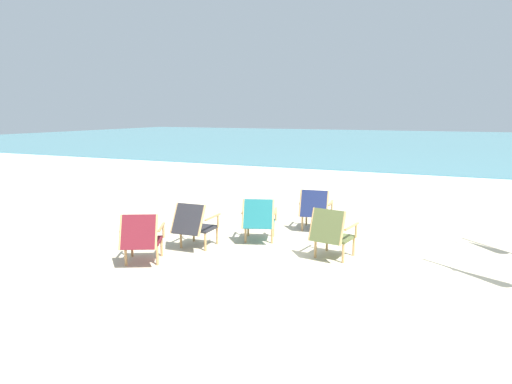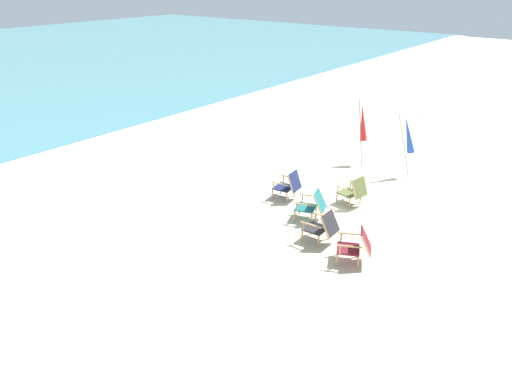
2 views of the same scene
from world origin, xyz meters
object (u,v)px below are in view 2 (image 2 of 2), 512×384
object	(u,v)px
beach_chair_front_left	(354,191)
beach_chair_far_center	(312,205)
beach_chair_back_left	(322,226)
beach_chair_back_right	(356,245)
umbrella_furled_red	(363,123)
beach_chair_mid_center	(289,185)
umbrella_furled_blue	(408,135)

from	to	relation	value
beach_chair_front_left	beach_chair_far_center	bearing A→B (deg)	163.87
beach_chair_back_left	beach_chair_front_left	bearing A→B (deg)	9.89
beach_chair_far_center	beach_chair_back_right	xyz separation A→B (m)	(-1.13, -1.82, 0.00)
beach_chair_front_left	beach_chair_far_center	distance (m)	1.47
beach_chair_back_left	umbrella_furled_red	xyz separation A→B (m)	(5.20, 1.72, 0.95)
beach_chair_far_center	beach_chair_back_right	distance (m)	2.14
umbrella_furled_red	beach_chair_far_center	bearing A→B (deg)	-168.03
beach_chair_far_center	umbrella_furled_red	distance (m)	4.56
beach_chair_back_left	umbrella_furled_red	size ratio (longest dim) A/B	0.38
beach_chair_mid_center	beach_chair_back_left	world-z (taller)	beach_chair_mid_center
beach_chair_back_left	beach_chair_mid_center	bearing A→B (deg)	52.67
beach_chair_mid_center	beach_chair_back_right	bearing A→B (deg)	-121.05
beach_chair_front_left	beach_chair_back_left	xyz separation A→B (m)	(-2.25, -0.39, -0.01)
beach_chair_mid_center	beach_chair_back_left	xyz separation A→B (m)	(-1.51, -1.98, -0.01)
beach_chair_far_center	umbrella_furled_red	world-z (taller)	umbrella_furled_red
beach_chair_back_right	umbrella_furled_blue	bearing A→B (deg)	12.33
beach_chair_front_left	beach_chair_mid_center	xyz separation A→B (m)	(-0.74, 1.59, -0.00)
beach_chair_back_right	beach_chair_back_left	xyz separation A→B (m)	(0.29, 1.02, -0.00)
umbrella_furled_red	beach_chair_front_left	bearing A→B (deg)	-155.68
umbrella_furled_blue	beach_chair_far_center	bearing A→B (deg)	170.86
beach_chair_mid_center	umbrella_furled_red	distance (m)	3.82
beach_chair_front_left	umbrella_furled_blue	size ratio (longest dim) A/B	0.40
beach_chair_back_left	umbrella_furled_red	distance (m)	5.56
beach_chair_back_right	beach_chair_far_center	bearing A→B (deg)	58.04
beach_chair_front_left	beach_chair_back_left	size ratio (longest dim) A/B	1.04
beach_chair_far_center	umbrella_furled_red	size ratio (longest dim) A/B	0.42
beach_chair_back_left	umbrella_furled_red	bearing A→B (deg)	18.36
umbrella_furled_red	beach_chair_back_left	bearing A→B (deg)	-161.64
beach_chair_front_left	beach_chair_back_right	world-z (taller)	beach_chair_front_left
beach_chair_back_left	umbrella_furled_blue	world-z (taller)	umbrella_furled_blue
beach_chair_mid_center	beach_chair_back_left	distance (m)	2.49
beach_chair_far_center	beach_chair_back_right	size ratio (longest dim) A/B	0.96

